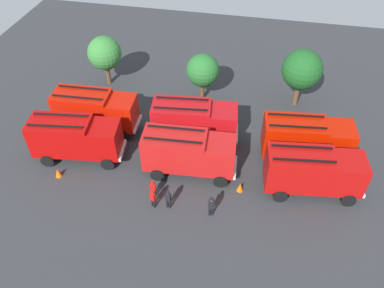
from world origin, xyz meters
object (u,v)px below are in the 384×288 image
at_px(firefighter_3, 168,199).
at_px(fire_truck_1, 188,152).
at_px(tree_0, 105,53).
at_px(traffic_cone_2, 124,107).
at_px(traffic_cone_1, 58,173).
at_px(fire_truck_3, 95,109).
at_px(firefighter_0, 153,198).
at_px(tree_1, 203,70).
at_px(fire_truck_2, 313,171).
at_px(tree_2, 302,70).
at_px(fire_truck_5, 307,138).
at_px(firefighter_2, 181,107).
at_px(fire_truck_4, 194,120).
at_px(firefighter_1, 211,206).
at_px(fire_truck_0, 76,137).
at_px(traffic_cone_0, 240,187).
at_px(firefighter_4, 153,188).

bearing_deg(firefighter_3, fire_truck_1, 178.54).
xyz_separation_m(tree_0, traffic_cone_2, (3.02, -4.07, -3.14)).
bearing_deg(traffic_cone_1, fire_truck_3, 81.10).
distance_m(firefighter_0, tree_1, 14.03).
distance_m(fire_truck_2, tree_2, 11.07).
relative_size(fire_truck_3, firefighter_3, 4.26).
relative_size(fire_truck_1, fire_truck_5, 0.99).
xyz_separation_m(fire_truck_1, firefighter_0, (-1.78, -3.97, -1.22)).
height_order(fire_truck_1, fire_truck_5, same).
height_order(firefighter_2, firefighter_3, firefighter_2).
relative_size(fire_truck_4, traffic_cone_2, 11.73).
xyz_separation_m(fire_truck_4, traffic_cone_1, (-9.61, -6.37, -1.78)).
bearing_deg(tree_1, firefighter_1, -76.98).
distance_m(firefighter_3, tree_1, 13.83).
height_order(firefighter_0, traffic_cone_1, firefighter_0).
bearing_deg(fire_truck_0, firefighter_1, -25.05).
height_order(firefighter_2, tree_2, tree_2).
distance_m(traffic_cone_1, traffic_cone_2, 9.41).
relative_size(firefighter_0, firefighter_2, 0.92).
xyz_separation_m(firefighter_0, tree_1, (1.06, 13.80, 2.30)).
relative_size(firefighter_0, tree_2, 0.29).
bearing_deg(fire_truck_1, traffic_cone_1, -169.22).
relative_size(tree_0, tree_2, 0.90).
relative_size(firefighter_2, traffic_cone_0, 2.54).
bearing_deg(traffic_cone_1, firefighter_0, -9.78).
distance_m(firefighter_1, traffic_cone_1, 12.48).
bearing_deg(fire_truck_0, fire_truck_2, -7.17).
distance_m(fire_truck_5, firefighter_2, 11.56).
distance_m(tree_1, traffic_cone_2, 8.19).
distance_m(firefighter_0, firefighter_1, 4.23).
distance_m(firefighter_1, tree_0, 19.69).
height_order(fire_truck_3, firefighter_2, fire_truck_3).
xyz_separation_m(fire_truck_4, firefighter_0, (-1.45, -7.78, -1.22)).
relative_size(fire_truck_5, firefighter_0, 4.44).
bearing_deg(firefighter_1, traffic_cone_1, -108.65).
xyz_separation_m(fire_truck_3, tree_2, (17.20, 7.24, 1.69)).
bearing_deg(tree_1, fire_truck_2, -44.76).
distance_m(firefighter_2, tree_2, 11.42).
relative_size(firefighter_2, firefighter_4, 1.14).
bearing_deg(firefighter_4, tree_2, -44.94).
bearing_deg(tree_0, firefighter_3, -55.37).
relative_size(fire_truck_0, fire_truck_4, 1.00).
bearing_deg(firefighter_3, firefighter_1, 97.69).
distance_m(tree_0, tree_2, 18.88).
height_order(fire_truck_4, firefighter_1, fire_truck_4).
bearing_deg(tree_2, fire_truck_0, -147.80).
relative_size(fire_truck_4, tree_0, 1.45).
distance_m(firefighter_4, tree_0, 16.35).
bearing_deg(tree_0, traffic_cone_2, -53.37).
relative_size(firefighter_4, tree_2, 0.28).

